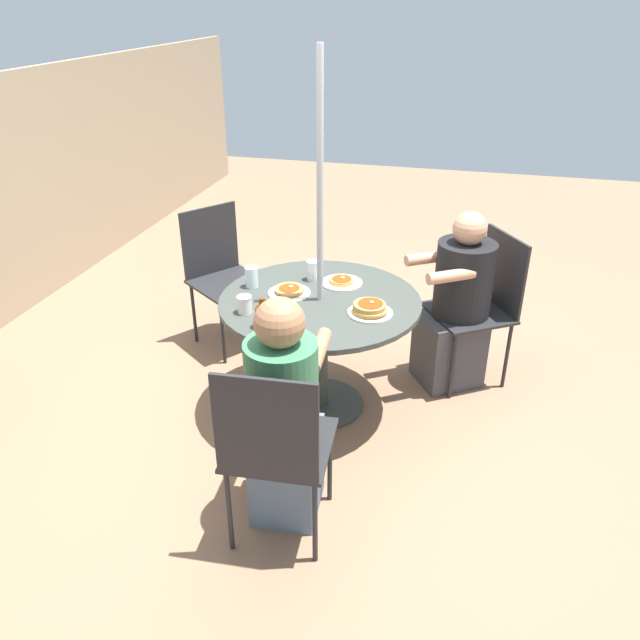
# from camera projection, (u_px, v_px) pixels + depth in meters

# --- Properties ---
(ground_plane) EXTENTS (12.00, 12.00, 0.00)m
(ground_plane) POSITION_uv_depth(u_px,v_px,m) (320.00, 404.00, 3.89)
(ground_plane) COLOR #8C664C
(patio_table) EXTENTS (1.16, 1.16, 0.73)m
(patio_table) POSITION_uv_depth(u_px,v_px,m) (320.00, 318.00, 3.60)
(patio_table) COLOR #383D38
(patio_table) RESTS_ON ground
(umbrella_pole) EXTENTS (0.04, 0.04, 2.07)m
(umbrella_pole) POSITION_uv_depth(u_px,v_px,m) (320.00, 249.00, 3.40)
(umbrella_pole) COLOR #ADADB2
(umbrella_pole) RESTS_ON ground
(patio_chair_north) EXTENTS (0.49, 0.49, 0.97)m
(patio_chair_north) POSITION_uv_depth(u_px,v_px,m) (275.00, 444.00, 2.68)
(patio_chair_north) COLOR #232326
(patio_chair_north) RESTS_ON ground
(diner_north) EXTENTS (0.52, 0.35, 1.18)m
(diner_north) POSITION_uv_depth(u_px,v_px,m) (284.00, 420.00, 2.84)
(diner_north) COLOR slate
(diner_north) RESTS_ON ground
(patio_chair_east) EXTENTS (0.64, 0.64, 0.97)m
(patio_chair_east) POSITION_uv_depth(u_px,v_px,m) (483.00, 299.00, 3.94)
(patio_chair_east) COLOR #232326
(patio_chair_east) RESTS_ON ground
(diner_east) EXTENTS (0.54, 0.58, 1.15)m
(diner_east) POSITION_uv_depth(u_px,v_px,m) (457.00, 309.00, 3.90)
(diner_east) COLOR #3D3D42
(diner_east) RESTS_ON ground
(patio_chair_south) EXTENTS (0.64, 0.64, 0.97)m
(patio_chair_south) POSITION_uv_depth(u_px,v_px,m) (221.00, 269.00, 4.37)
(patio_chair_south) COLOR #232326
(patio_chair_south) RESTS_ON ground
(pancake_plate_a) EXTENTS (0.25, 0.25, 0.05)m
(pancake_plate_a) POSITION_uv_depth(u_px,v_px,m) (289.00, 291.00, 3.60)
(pancake_plate_a) COLOR silver
(pancake_plate_a) RESTS_ON patio_table
(pancake_plate_b) EXTENTS (0.25, 0.25, 0.07)m
(pancake_plate_b) POSITION_uv_depth(u_px,v_px,m) (370.00, 309.00, 3.37)
(pancake_plate_b) COLOR silver
(pancake_plate_b) RESTS_ON patio_table
(pancake_plate_c) EXTENTS (0.25, 0.25, 0.04)m
(pancake_plate_c) POSITION_uv_depth(u_px,v_px,m) (342.00, 282.00, 3.73)
(pancake_plate_c) COLOR silver
(pancake_plate_c) RESTS_ON patio_table
(syrup_bottle) EXTENTS (0.10, 0.08, 0.17)m
(syrup_bottle) POSITION_uv_depth(u_px,v_px,m) (263.00, 316.00, 3.22)
(syrup_bottle) COLOR #602D0F
(syrup_bottle) RESTS_ON patio_table
(coffee_cup) EXTENTS (0.08, 0.08, 0.10)m
(coffee_cup) POSITION_uv_depth(u_px,v_px,m) (245.00, 304.00, 3.38)
(coffee_cup) COLOR white
(coffee_cup) RESTS_ON patio_table
(drinking_glass_a) EXTENTS (0.08, 0.08, 0.12)m
(drinking_glass_a) POSITION_uv_depth(u_px,v_px,m) (313.00, 270.00, 3.76)
(drinking_glass_a) COLOR silver
(drinking_glass_a) RESTS_ON patio_table
(drinking_glass_b) EXTENTS (0.08, 0.08, 0.12)m
(drinking_glass_b) POSITION_uv_depth(u_px,v_px,m) (252.00, 277.00, 3.67)
(drinking_glass_b) COLOR silver
(drinking_glass_b) RESTS_ON patio_table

